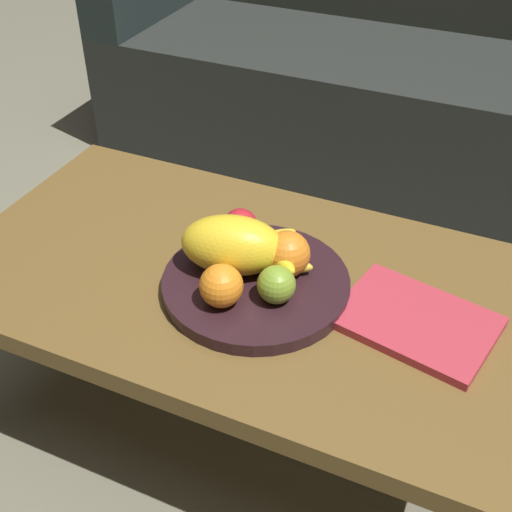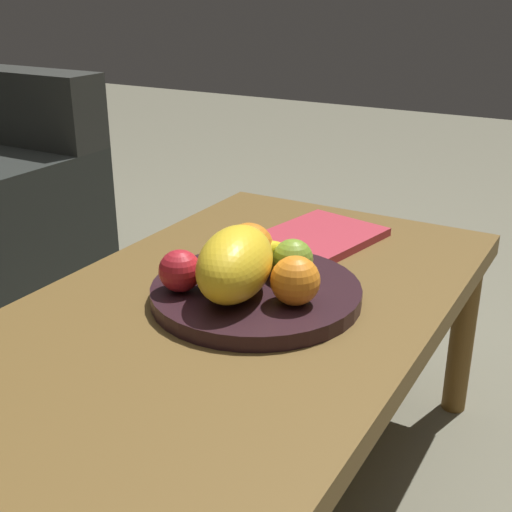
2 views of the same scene
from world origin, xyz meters
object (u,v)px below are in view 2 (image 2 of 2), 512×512
Objects in this scene: coffee_table at (229,331)px; fruit_bowl at (256,293)px; apple_front at (293,259)px; orange_front at (295,281)px; melon_large_front at (235,264)px; apple_left at (180,271)px; banana_bunch at (239,264)px; orange_left at (249,248)px; magazine at (318,238)px.

fruit_bowl reaches higher than coffee_table.
orange_front is at bearing -150.84° from apple_front.
apple_left is (-0.02, 0.08, -0.02)m from melon_large_front.
banana_bunch reaches higher than coffee_table.
orange_front is 1.12× the size of apple_left.
orange_left reaches higher than banana_bunch.
orange_left is at bearing 99.07° from apple_front.
magazine is at bearing -11.11° from apple_left.
apple_left is at bearing -179.57° from magazine.
apple_front is 0.09m from banana_bunch.
orange_front is 0.47× the size of banana_bunch.
magazine is at bearing -0.68° from coffee_table.
coffee_table is 12.97× the size of orange_left.
melon_large_front is at bearing -73.35° from apple_left.
coffee_table is 14.53× the size of orange_front.
banana_bunch is (0.08, -0.06, -0.01)m from apple_left.
magazine is at bearing 18.63° from orange_front.
orange_left reaches higher than apple_front.
melon_large_front is (-0.05, 0.01, 0.07)m from fruit_bowl.
apple_left is (-0.05, 0.17, -0.00)m from orange_front.
magazine is (0.27, -0.01, -0.04)m from banana_bunch.
banana_bunch is (0.05, 0.03, -0.03)m from melon_large_front.
coffee_table is 0.07m from fruit_bowl.
apple_left reaches higher than magazine.
apple_front is 0.42× the size of banana_bunch.
banana_bunch is at bearing 74.52° from orange_front.
apple_left is at bearing 106.65° from melon_large_front.
melon_large_front reaches higher than magazine.
banana_bunch is (0.03, 0.12, -0.01)m from orange_front.
fruit_bowl is at bearing -9.33° from melon_large_front.
fruit_bowl is (0.04, -0.03, 0.06)m from coffee_table.
apple_front is (0.05, -0.04, 0.05)m from fruit_bowl.
magazine is (0.31, 0.10, -0.05)m from orange_front.
apple_front is 1.00× the size of apple_left.
banana_bunch reaches higher than fruit_bowl.
fruit_bowl is 2.11× the size of banana_bunch.
orange_front reaches higher than banana_bunch.
melon_large_front is (-0.01, -0.02, 0.12)m from coffee_table.
coffee_table is 0.13m from apple_left.
orange_front is 0.18m from apple_left.
orange_front is at bearing -108.00° from fruit_bowl.
magazine is at bearing 2.49° from melon_large_front.
apple_left is at bearing 115.82° from coffee_table.
melon_large_front reaches higher than banana_bunch.
fruit_bowl is 0.08m from orange_left.
magazine is (0.32, -0.00, 0.05)m from coffee_table.
coffee_table is at bearing 147.98° from fruit_bowl.
apple_left is at bearing 154.85° from orange_left.
coffee_table is 16.37× the size of apple_front.
melon_large_front is 2.20× the size of orange_left.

